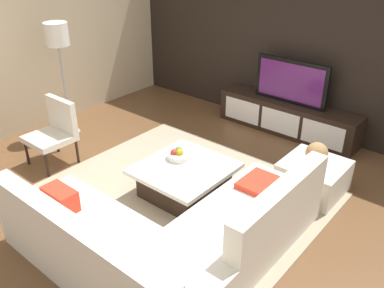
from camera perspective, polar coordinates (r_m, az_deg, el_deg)
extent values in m
plane|color=brown|center=(4.89, -0.89, -7.83)|extent=(14.00, 14.00, 0.00)
cube|color=black|center=(6.43, 15.41, 13.81)|extent=(6.40, 0.12, 2.80)
cube|color=beige|center=(6.79, -21.32, 13.64)|extent=(0.12, 5.20, 2.80)
cube|color=tan|center=(4.94, -1.78, -7.35)|extent=(3.13, 2.79, 0.01)
cube|color=black|center=(6.53, 13.00, 3.60)|extent=(2.22, 0.44, 0.50)
cube|color=white|center=(6.66, 6.93, 4.60)|extent=(0.63, 0.01, 0.35)
cube|color=white|center=(6.35, 12.04, 2.99)|extent=(0.63, 0.01, 0.35)
cube|color=white|center=(6.10, 17.60, 1.20)|extent=(0.63, 0.01, 0.35)
cube|color=black|center=(6.33, 13.56, 8.40)|extent=(1.15, 0.05, 0.66)
cube|color=#591E66|center=(6.30, 13.43, 8.34)|extent=(1.03, 0.01, 0.55)
cube|color=silver|center=(3.96, -11.41, -14.80)|extent=(2.27, 0.85, 0.40)
cube|color=silver|center=(3.57, -16.22, -12.67)|extent=(2.27, 0.18, 0.39)
cube|color=silver|center=(4.28, 7.70, -10.71)|extent=(0.85, 1.56, 0.40)
cube|color=silver|center=(3.92, 12.20, -8.02)|extent=(0.18, 1.56, 0.39)
cube|color=red|center=(4.23, -17.76, -7.24)|extent=(0.36, 0.20, 0.22)
cube|color=red|center=(4.42, 10.66, -5.87)|extent=(0.60, 0.44, 0.06)
cube|color=black|center=(4.91, -1.03, -5.31)|extent=(0.79, 0.83, 0.33)
cube|color=white|center=(4.81, -1.05, -3.41)|extent=(0.99, 1.04, 0.05)
cylinder|color=black|center=(5.93, -21.92, -1.01)|extent=(0.04, 0.04, 0.38)
cylinder|color=black|center=(5.55, -19.47, -2.54)|extent=(0.04, 0.04, 0.38)
cylinder|color=black|center=(6.12, -18.24, 0.57)|extent=(0.04, 0.04, 0.38)
cylinder|color=black|center=(5.76, -15.64, -0.81)|extent=(0.04, 0.04, 0.38)
cube|color=silver|center=(5.75, -19.11, 0.75)|extent=(0.56, 0.54, 0.08)
cube|color=silver|center=(5.75, -17.60, 3.91)|extent=(0.56, 0.08, 0.45)
cylinder|color=#A5A5AA|center=(6.72, -16.37, 1.60)|extent=(0.28, 0.28, 0.02)
cylinder|color=#A5A5AA|center=(6.46, -17.18, 7.08)|extent=(0.03, 0.03, 1.35)
cylinder|color=white|center=(6.23, -18.26, 14.26)|extent=(0.33, 0.33, 0.32)
cube|color=silver|center=(5.15, 16.39, -4.44)|extent=(0.70, 0.70, 0.40)
cylinder|color=silver|center=(4.95, -1.87, -1.66)|extent=(0.28, 0.28, 0.07)
sphere|color=gold|center=(4.91, -1.72, -1.21)|extent=(0.09, 0.09, 0.09)
sphere|color=#4C8C33|center=(4.95, -1.86, -0.92)|extent=(0.10, 0.10, 0.10)
sphere|color=#B23326|center=(4.92, -2.50, -1.18)|extent=(0.08, 0.08, 0.08)
sphere|color=#AD8451|center=(4.98, 16.89, -1.22)|extent=(0.26, 0.26, 0.26)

